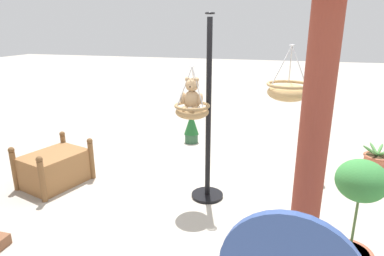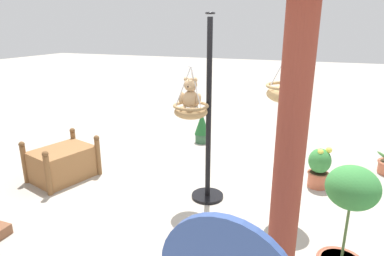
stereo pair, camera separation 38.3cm
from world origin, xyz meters
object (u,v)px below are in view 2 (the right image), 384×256
object	(u,v)px
wooden_planter_box	(63,162)
potted_plant_tall_leafy	(319,167)
potted_plant_trailing_ivy	(347,220)
potted_plant_flowering_red	(202,128)
display_pole_central	(208,146)
greenhouse_pillar_right	(288,176)
teddy_bear	(190,97)
hanging_basket_left_high	(288,93)
hanging_basket_with_teddy	(191,110)

from	to	relation	value
wooden_planter_box	potted_plant_tall_leafy	bearing A→B (deg)	-163.39
wooden_planter_box	potted_plant_trailing_ivy	distance (m)	4.05
wooden_planter_box	potted_plant_tall_leafy	xyz separation A→B (m)	(-3.72, -1.11, 0.05)
potted_plant_trailing_ivy	potted_plant_flowering_red	bearing A→B (deg)	-52.34
display_pole_central	greenhouse_pillar_right	bearing A→B (deg)	124.04
greenhouse_pillar_right	wooden_planter_box	world-z (taller)	greenhouse_pillar_right
potted_plant_flowering_red	potted_plant_tall_leafy	xyz separation A→B (m)	(-2.25, 1.24, -0.00)
teddy_bear	potted_plant_trailing_ivy	xyz separation A→B (m)	(-1.80, 0.81, -0.81)
greenhouse_pillar_right	wooden_planter_box	bearing A→B (deg)	-23.20
wooden_planter_box	potted_plant_flowering_red	xyz separation A→B (m)	(-1.47, -2.35, 0.06)
greenhouse_pillar_right	wooden_planter_box	xyz separation A→B (m)	(3.44, -1.48, -1.00)
greenhouse_pillar_right	potted_plant_trailing_ivy	bearing A→B (deg)	-129.15
hanging_basket_left_high	potted_plant_flowering_red	xyz separation A→B (m)	(1.80, -2.18, -1.24)
potted_plant_flowering_red	hanging_basket_left_high	bearing A→B (deg)	129.53
hanging_basket_left_high	potted_plant_flowering_red	world-z (taller)	hanging_basket_left_high
display_pole_central	potted_plant_tall_leafy	size ratio (longest dim) A/B	3.87
teddy_bear	potted_plant_tall_leafy	xyz separation A→B (m)	(-1.57, -1.16, -1.15)
hanging_basket_with_teddy	teddy_bear	size ratio (longest dim) A/B	1.56
display_pole_central	potted_plant_flowering_red	world-z (taller)	display_pole_central
hanging_basket_left_high	potted_plant_trailing_ivy	distance (m)	1.53
teddy_bear	potted_plant_tall_leafy	size ratio (longest dim) A/B	0.65
display_pole_central	potted_plant_flowering_red	size ratio (longest dim) A/B	3.81
display_pole_central	wooden_planter_box	distance (m)	2.36
hanging_basket_left_high	greenhouse_pillar_right	size ratio (longest dim) A/B	0.25
potted_plant_trailing_ivy	hanging_basket_with_teddy	bearing A→B (deg)	-24.91
hanging_basket_left_high	wooden_planter_box	distance (m)	3.51
greenhouse_pillar_right	potted_plant_flowering_red	bearing A→B (deg)	-62.67
potted_plant_flowering_red	display_pole_central	bearing A→B (deg)	111.29
wooden_planter_box	potted_plant_trailing_ivy	world-z (taller)	potted_plant_trailing_ivy
potted_plant_tall_leafy	display_pole_central	bearing A→B (deg)	31.86
hanging_basket_with_teddy	greenhouse_pillar_right	size ratio (longest dim) A/B	0.25
potted_plant_flowering_red	potted_plant_tall_leafy	world-z (taller)	potted_plant_flowering_red
wooden_planter_box	potted_plant_flowering_red	world-z (taller)	wooden_planter_box
wooden_planter_box	display_pole_central	bearing A→B (deg)	-174.42
wooden_planter_box	potted_plant_trailing_ivy	bearing A→B (deg)	167.68
display_pole_central	potted_plant_tall_leafy	world-z (taller)	display_pole_central
hanging_basket_with_teddy	potted_plant_trailing_ivy	bearing A→B (deg)	155.09
hanging_basket_with_teddy	wooden_planter_box	size ratio (longest dim) A/B	0.60
display_pole_central	wooden_planter_box	bearing A→B (deg)	5.58
display_pole_central	teddy_bear	distance (m)	0.78
hanging_basket_left_high	potted_plant_tall_leafy	distance (m)	1.62
wooden_planter_box	potted_plant_flowering_red	size ratio (longest dim) A/B	1.69
potted_plant_flowering_red	potted_plant_tall_leafy	distance (m)	2.57
hanging_basket_left_high	wooden_planter_box	xyz separation A→B (m)	(3.26, 0.17, -1.29)
teddy_bear	hanging_basket_left_high	bearing A→B (deg)	-169.06
display_pole_central	greenhouse_pillar_right	size ratio (longest dim) A/B	0.93
teddy_bear	hanging_basket_left_high	xyz separation A→B (m)	(-1.12, -0.22, 0.09)
display_pole_central	wooden_planter_box	xyz separation A→B (m)	(2.29, 0.22, -0.50)
greenhouse_pillar_right	potted_plant_trailing_ivy	distance (m)	1.00
potted_plant_tall_leafy	hanging_basket_left_high	bearing A→B (deg)	64.25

